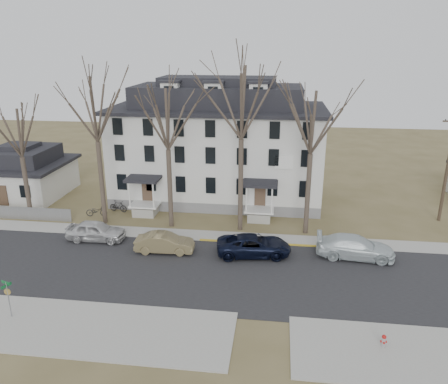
# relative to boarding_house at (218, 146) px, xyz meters

# --- Properties ---
(ground) EXTENTS (120.00, 120.00, 0.00)m
(ground) POSITION_rel_boarding_house_xyz_m (2.00, -17.95, -5.38)
(ground) COLOR brown
(ground) RESTS_ON ground
(main_road) EXTENTS (120.00, 10.00, 0.04)m
(main_road) POSITION_rel_boarding_house_xyz_m (2.00, -15.95, -5.38)
(main_road) COLOR #27272A
(main_road) RESTS_ON ground
(far_sidewalk) EXTENTS (120.00, 2.00, 0.08)m
(far_sidewalk) POSITION_rel_boarding_house_xyz_m (2.00, -9.95, -5.38)
(far_sidewalk) COLOR #A09F97
(far_sidewalk) RESTS_ON ground
(near_sidewalk_right) EXTENTS (14.00, 5.00, 0.08)m
(near_sidewalk_right) POSITION_rel_boarding_house_xyz_m (14.00, -22.95, -5.38)
(near_sidewalk_right) COLOR #A09F97
(near_sidewalk_right) RESTS_ON ground
(near_sidewalk_left) EXTENTS (20.00, 5.00, 0.08)m
(near_sidewalk_left) POSITION_rel_boarding_house_xyz_m (-6.00, -22.95, -5.38)
(near_sidewalk_left) COLOR #A09F97
(near_sidewalk_left) RESTS_ON ground
(yellow_curb) EXTENTS (14.00, 0.25, 0.06)m
(yellow_curb) POSITION_rel_boarding_house_xyz_m (7.00, -10.85, -5.38)
(yellow_curb) COLOR gold
(yellow_curb) RESTS_ON ground
(boarding_house) EXTENTS (20.80, 12.36, 12.05)m
(boarding_house) POSITION_rel_boarding_house_xyz_m (0.00, 0.00, 0.00)
(boarding_house) COLOR slate
(boarding_house) RESTS_ON ground
(small_house) EXTENTS (8.70, 8.70, 5.00)m
(small_house) POSITION_rel_boarding_house_xyz_m (-20.00, -1.96, -3.13)
(small_house) COLOR silver
(small_house) RESTS_ON ground
(tree_far_left) EXTENTS (8.40, 8.40, 13.72)m
(tree_far_left) POSITION_rel_boarding_house_xyz_m (-9.00, -8.15, 4.96)
(tree_far_left) COLOR #473B31
(tree_far_left) RESTS_ON ground
(tree_mid_left) EXTENTS (7.80, 7.80, 12.74)m
(tree_mid_left) POSITION_rel_boarding_house_xyz_m (-3.00, -8.15, 4.22)
(tree_mid_left) COLOR #473B31
(tree_mid_left) RESTS_ON ground
(tree_center) EXTENTS (9.00, 9.00, 14.70)m
(tree_center) POSITION_rel_boarding_house_xyz_m (3.00, -8.15, 5.71)
(tree_center) COLOR #473B31
(tree_center) RESTS_ON ground
(tree_mid_right) EXTENTS (7.80, 7.80, 12.74)m
(tree_mid_right) POSITION_rel_boarding_house_xyz_m (8.50, -8.15, 4.22)
(tree_mid_right) COLOR #473B31
(tree_mid_right) RESTS_ON ground
(tree_bungalow) EXTENTS (6.60, 6.60, 10.78)m
(tree_bungalow) POSITION_rel_boarding_house_xyz_m (-16.00, -8.15, 2.74)
(tree_bungalow) COLOR #473B31
(tree_bungalow) RESTS_ON ground
(utility_pole_far) EXTENTS (2.00, 0.28, 9.50)m
(utility_pole_far) POSITION_rel_boarding_house_xyz_m (20.50, -3.95, -0.47)
(utility_pole_far) COLOR #3D3023
(utility_pole_far) RESTS_ON ground
(car_silver) EXTENTS (4.71, 1.95, 1.60)m
(car_silver) POSITION_rel_boarding_house_xyz_m (-8.26, -11.85, -4.58)
(car_silver) COLOR silver
(car_silver) RESTS_ON ground
(car_tan) EXTENTS (4.51, 1.77, 1.46)m
(car_tan) POSITION_rel_boarding_house_xyz_m (-2.27, -13.18, -4.65)
(car_tan) COLOR olive
(car_tan) RESTS_ON ground
(car_navy) EXTENTS (5.78, 3.24, 1.53)m
(car_navy) POSITION_rel_boarding_house_xyz_m (4.45, -12.83, -4.62)
(car_navy) COLOR black
(car_navy) RESTS_ON ground
(car_white) EXTENTS (5.78, 2.68, 1.64)m
(car_white) POSITION_rel_boarding_house_xyz_m (11.88, -12.27, -4.56)
(car_white) COLOR silver
(car_white) RESTS_ON ground
(bicycle_left) EXTENTS (2.00, 0.97, 1.01)m
(bicycle_left) POSITION_rel_boarding_house_xyz_m (-10.28, -6.93, -4.88)
(bicycle_left) COLOR black
(bicycle_left) RESTS_ON ground
(bicycle_right) EXTENTS (1.86, 0.88, 1.08)m
(bicycle_right) POSITION_rel_boarding_house_xyz_m (-8.72, -5.60, -4.84)
(bicycle_right) COLOR black
(bicycle_right) RESTS_ON ground
(fire_hydrant) EXTENTS (0.33, 0.31, 0.79)m
(fire_hydrant) POSITION_rel_boarding_house_xyz_m (11.79, -22.52, -4.98)
(fire_hydrant) COLOR #B7B7BA
(fire_hydrant) RESTS_ON ground
(street_sign) EXTENTS (0.67, 0.67, 2.37)m
(street_sign) POSITION_rel_boarding_house_xyz_m (-8.93, -22.49, -3.78)
(street_sign) COLOR gray
(street_sign) RESTS_ON ground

